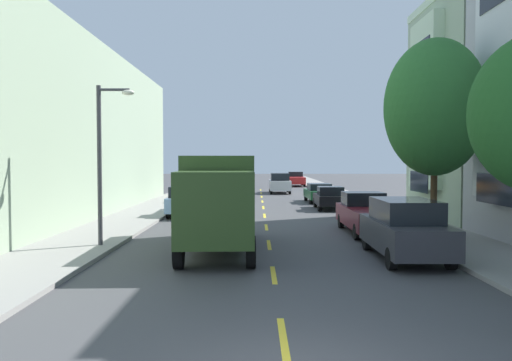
{
  "coord_description": "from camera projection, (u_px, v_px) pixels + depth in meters",
  "views": [
    {
      "loc": [
        -0.49,
        -7.04,
        3.2
      ],
      "look_at": [
        -0.53,
        23.62,
        1.96
      ],
      "focal_mm": 35.74,
      "sensor_mm": 36.0,
      "label": 1
    }
  ],
  "objects": [
    {
      "name": "apartment_block_opposite",
      "position": [
        8.0,
        131.0,
        26.97
      ],
      "size": [
        10.0,
        36.0,
        9.49
      ],
      "primitive_type": "cube",
      "color": "#99AD8E",
      "rests_on": "ground_plane"
    },
    {
      "name": "sidewalk_left",
      "position": [
        161.0,
        205.0,
        35.15
      ],
      "size": [
        3.2,
        120.0,
        0.14
      ],
      "primitive_type": "cube",
      "color": "gray",
      "rests_on": "ground_plane"
    },
    {
      "name": "street_tree_second",
      "position": [
        436.0,
        107.0,
        19.56
      ],
      "size": [
        3.86,
        3.86,
        7.72
      ],
      "color": "#47331E",
      "rests_on": "sidewalk_right"
    },
    {
      "name": "parked_hatchback_black",
      "position": [
        330.0,
        198.0,
        32.86
      ],
      "size": [
        1.79,
        4.02,
        1.5
      ],
      "color": "black",
      "rests_on": "ground_plane"
    },
    {
      "name": "street_lamp",
      "position": [
        105.0,
        151.0,
        18.21
      ],
      "size": [
        1.35,
        0.28,
        5.71
      ],
      "color": "#38383D",
      "rests_on": "sidewalk_left"
    },
    {
      "name": "sidewalk_right",
      "position": [
        366.0,
        205.0,
        35.13
      ],
      "size": [
        3.2,
        120.0,
        0.14
      ],
      "primitive_type": "cube",
      "color": "gray",
      "rests_on": "ground_plane"
    },
    {
      "name": "parked_suv_navy",
      "position": [
        203.0,
        189.0,
        38.07
      ],
      "size": [
        2.05,
        4.84,
        1.93
      ],
      "color": "navy",
      "rests_on": "ground_plane"
    },
    {
      "name": "moving_silver_sedan",
      "position": [
        280.0,
        183.0,
        49.01
      ],
      "size": [
        1.95,
        4.8,
        1.93
      ],
      "color": "#B2B5BA",
      "rests_on": "ground_plane"
    },
    {
      "name": "ground_plane",
      "position": [
        263.0,
        204.0,
        37.14
      ],
      "size": [
        160.0,
        160.0,
        0.0
      ],
      "primitive_type": "plane",
      "color": "#424244"
    },
    {
      "name": "parked_pickup_orange",
      "position": [
        217.0,
        185.0,
        47.73
      ],
      "size": [
        2.02,
        5.31,
        1.73
      ],
      "color": "orange",
      "rests_on": "ground_plane"
    },
    {
      "name": "parked_pickup_burgundy",
      "position": [
        369.0,
        214.0,
        22.28
      ],
      "size": [
        2.05,
        5.32,
        1.73
      ],
      "color": "maroon",
      "rests_on": "ground_plane"
    },
    {
      "name": "parked_pickup_sky",
      "position": [
        189.0,
        201.0,
        29.27
      ],
      "size": [
        2.12,
        5.34,
        1.73
      ],
      "color": "#7A9EC6",
      "rests_on": "ground_plane"
    },
    {
      "name": "parked_wagon_teal",
      "position": [
        221.0,
        181.0,
        57.33
      ],
      "size": [
        1.93,
        4.74,
        1.5
      ],
      "color": "#195B60",
      "rests_on": "ground_plane"
    },
    {
      "name": "parked_suv_charcoal",
      "position": [
        406.0,
        229.0,
        16.38
      ],
      "size": [
        1.95,
        4.8,
        1.93
      ],
      "color": "#333338",
      "rests_on": "ground_plane"
    },
    {
      "name": "parked_pickup_red",
      "position": [
        297.0,
        179.0,
        62.26
      ],
      "size": [
        2.07,
        5.33,
        1.73
      ],
      "color": "#AD1E1E",
      "rests_on": "ground_plane"
    },
    {
      "name": "parked_sedan_forest",
      "position": [
        320.0,
        192.0,
        38.32
      ],
      "size": [
        1.9,
        4.54,
        1.43
      ],
      "color": "#194C28",
      "rests_on": "ground_plane"
    },
    {
      "name": "delivery_box_truck",
      "position": [
        220.0,
        196.0,
        18.11
      ],
      "size": [
        2.64,
        7.82,
        3.33
      ],
      "color": "#2D471E",
      "rests_on": "ground_plane"
    },
    {
      "name": "lane_centerline_dashes",
      "position": [
        265.0,
        211.0,
        31.65
      ],
      "size": [
        0.14,
        47.2,
        0.01
      ],
      "color": "yellow",
      "rests_on": "ground_plane"
    }
  ]
}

